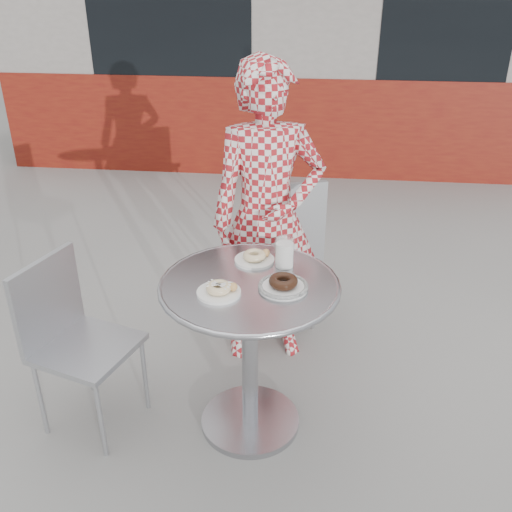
# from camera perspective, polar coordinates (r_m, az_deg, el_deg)

# --- Properties ---
(ground) EXTENTS (60.00, 60.00, 0.00)m
(ground) POSITION_cam_1_polar(r_m,az_deg,el_deg) (2.94, -0.86, -15.79)
(ground) COLOR #9D9A95
(ground) RESTS_ON ground
(storefront) EXTENTS (6.02, 4.55, 3.00)m
(storefront) POSITION_cam_1_polar(r_m,az_deg,el_deg) (7.71, 4.65, 23.40)
(storefront) COLOR gray
(storefront) RESTS_ON ground
(bistro_table) EXTENTS (0.78, 0.78, 0.79)m
(bistro_table) POSITION_cam_1_polar(r_m,az_deg,el_deg) (2.53, -0.63, -6.49)
(bistro_table) COLOR #B6B6BB
(bistro_table) RESTS_ON ground
(chair_far) EXTENTS (0.58, 0.59, 0.96)m
(chair_far) POSITION_cam_1_polar(r_m,az_deg,el_deg) (3.50, 1.92, -1.95)
(chair_far) COLOR #A8AAAF
(chair_far) RESTS_ON ground
(chair_left) EXTENTS (0.51, 0.51, 0.85)m
(chair_left) POSITION_cam_1_polar(r_m,az_deg,el_deg) (2.87, -16.24, -11.51)
(chair_left) COLOR #A8AAAF
(chair_left) RESTS_ON ground
(seated_person) EXTENTS (0.68, 0.53, 1.63)m
(seated_person) POSITION_cam_1_polar(r_m,az_deg,el_deg) (2.98, 1.15, 3.78)
(seated_person) COLOR maroon
(seated_person) RESTS_ON ground
(plate_far) EXTENTS (0.18, 0.18, 0.05)m
(plate_far) POSITION_cam_1_polar(r_m,az_deg,el_deg) (2.60, -0.09, -0.15)
(plate_far) COLOR white
(plate_far) RESTS_ON bistro_table
(plate_near) EXTENTS (0.18, 0.18, 0.05)m
(plate_near) POSITION_cam_1_polar(r_m,az_deg,el_deg) (2.35, -3.67, -3.38)
(plate_near) COLOR white
(plate_near) RESTS_ON bistro_table
(plate_checker) EXTENTS (0.21, 0.21, 0.05)m
(plate_checker) POSITION_cam_1_polar(r_m,az_deg,el_deg) (2.39, 2.74, -2.89)
(plate_checker) COLOR white
(plate_checker) RESTS_ON bistro_table
(milk_cup) EXTENTS (0.09, 0.09, 0.14)m
(milk_cup) POSITION_cam_1_polar(r_m,az_deg,el_deg) (2.54, 2.87, 0.26)
(milk_cup) COLOR white
(milk_cup) RESTS_ON bistro_table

